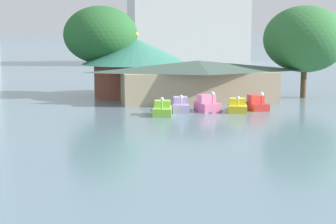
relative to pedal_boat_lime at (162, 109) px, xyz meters
name	(u,v)px	position (x,y,z in m)	size (l,w,h in m)	color
pedal_boat_lime	(162,109)	(0.00, 0.00, 0.00)	(2.06, 2.94, 1.69)	#8CCC3F
pedal_boat_lavender	(181,106)	(1.97, 2.01, 0.02)	(1.87, 2.98, 1.60)	#B299D8
pedal_boat_pink	(207,104)	(4.38, 1.82, 0.09)	(2.08, 2.70, 1.85)	pink
pedal_boat_yellow	(237,106)	(6.85, 0.81, -0.02)	(2.16, 2.74, 1.52)	yellow
pedal_boat_red	(257,104)	(8.97, 1.80, 0.04)	(1.63, 2.55, 1.73)	red
boathouse	(198,80)	(5.03, 8.47, 1.67)	(16.52, 6.83, 4.15)	tan
green_roof_pavilion	(136,64)	(-0.56, 14.19, 3.07)	(11.70, 11.70, 7.01)	brown
shoreline_tree_mid	(101,35)	(-4.24, 15.47, 6.15)	(8.06, 8.06, 9.80)	brown
shoreline_tree_right	(305,39)	(16.92, 9.80, 5.72)	(8.78, 8.78, 9.74)	brown
background_building_block	(187,16)	(17.22, 71.78, 9.59)	(24.40, 15.26, 20.13)	silver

